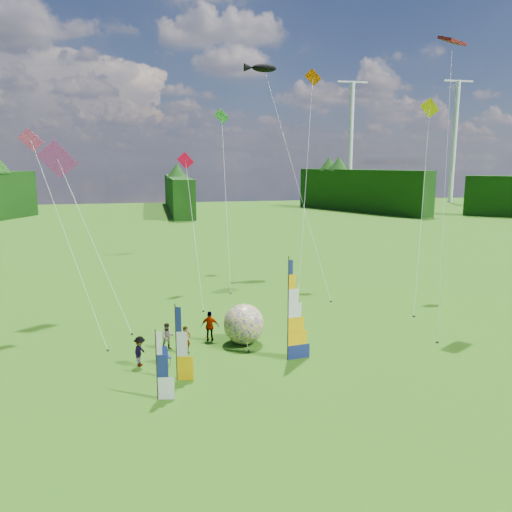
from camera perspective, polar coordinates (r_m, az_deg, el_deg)
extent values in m
plane|color=#2B5C0E|center=(23.91, 4.52, -14.76)|extent=(220.00, 220.00, 0.00)
sphere|color=navy|center=(28.72, -1.39, -7.78)|extent=(2.46, 2.46, 2.32)
imported|color=#66594C|center=(27.69, -7.98, -9.48)|extent=(0.67, 0.60, 1.53)
imported|color=#66594C|center=(28.40, -10.06, -9.04)|extent=(0.77, 0.44, 1.51)
imported|color=#66594C|center=(26.48, -13.13, -10.57)|extent=(0.69, 1.08, 1.57)
imported|color=#66594C|center=(29.34, -5.29, -7.99)|extent=(1.11, 0.68, 1.78)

